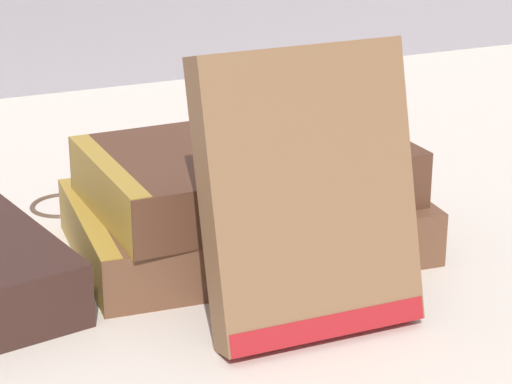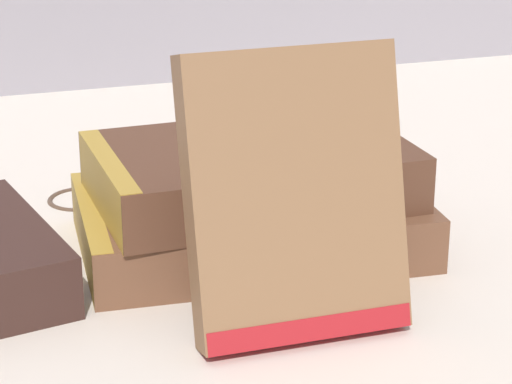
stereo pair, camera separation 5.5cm
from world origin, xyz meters
The scene contains 6 objects.
ground_plane centered at (0.00, 0.00, 0.00)m, with size 3.00×3.00×0.00m, color beige.
book_flat_bottom centered at (-0.02, 0.06, 0.02)m, with size 0.21×0.15×0.03m.
book_flat_top centered at (-0.02, 0.06, 0.05)m, with size 0.19×0.13×0.04m.
book_leaning_front centered at (-0.02, -0.05, 0.07)m, with size 0.11×0.06×0.15m.
pocket_watch centered at (0.03, 0.04, 0.07)m, with size 0.05×0.05×0.01m.
reading_glasses centered at (-0.07, 0.17, 0.00)m, with size 0.10×0.06×0.00m.
Camera 2 is at (-0.19, -0.52, 0.27)m, focal length 75.00 mm.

